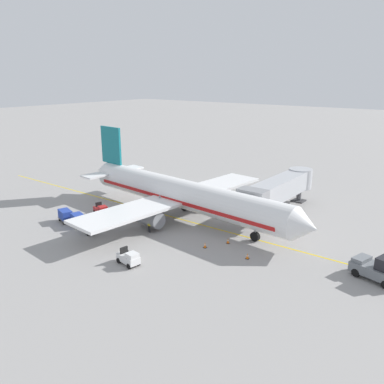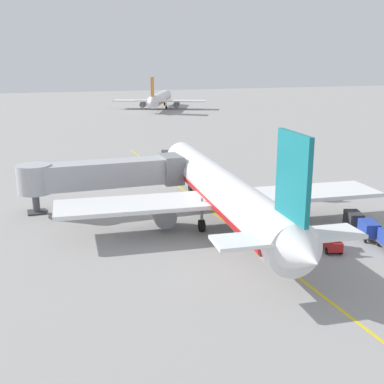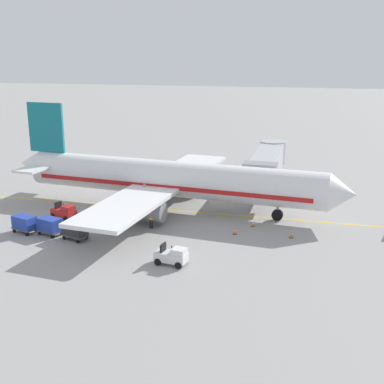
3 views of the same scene
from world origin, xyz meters
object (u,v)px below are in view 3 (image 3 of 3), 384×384
at_px(baggage_tug_lead, 172,256).
at_px(baggage_tug_trailing, 64,212).
at_px(safety_cone_wing_tip, 291,235).
at_px(baggage_cart_third_in_train, 24,223).
at_px(parked_airliner, 169,179).
at_px(baggage_cart_second_in_train, 50,225).
at_px(baggage_cart_front, 75,229).
at_px(safety_cone_nose_right, 235,231).
at_px(safety_cone_nose_left, 253,224).
at_px(ground_crew_wing_walker, 151,219).
at_px(jet_bridge, 267,163).

bearing_deg(baggage_tug_lead, baggage_tug_trailing, -120.54).
relative_size(baggage_tug_trailing, safety_cone_wing_tip, 4.65).
xyz_separation_m(baggage_tug_lead, baggage_cart_third_in_train, (-3.53, -15.12, 0.24)).
height_order(parked_airliner, baggage_cart_second_in_train, parked_airliner).
xyz_separation_m(parked_airliner, baggage_cart_front, (10.77, -5.39, -2.24)).
relative_size(baggage_cart_front, safety_cone_nose_right, 5.04).
relative_size(safety_cone_nose_left, safety_cone_wing_tip, 1.00).
bearing_deg(baggage_tug_trailing, baggage_cart_third_in_train, -19.41).
bearing_deg(safety_cone_nose_left, parked_airliner, -110.31).
xyz_separation_m(parked_airliner, safety_cone_nose_right, (5.98, 8.03, -2.90)).
bearing_deg(safety_cone_nose_left, baggage_cart_front, -63.65).
bearing_deg(baggage_cart_third_in_train, ground_crew_wing_walker, 109.96).
bearing_deg(ground_crew_wing_walker, baggage_tug_trailing, -93.29).
bearing_deg(baggage_tug_trailing, baggage_cart_second_in_train, 12.53).
bearing_deg(safety_cone_nose_left, baggage_tug_lead, -25.41).
xyz_separation_m(safety_cone_nose_right, safety_cone_wing_tip, (-0.39, 5.03, 0.00)).
distance_m(baggage_cart_second_in_train, safety_cone_wing_tip, 21.70).
bearing_deg(baggage_cart_second_in_train, safety_cone_nose_left, 111.32).
relative_size(baggage_tug_lead, safety_cone_nose_right, 4.50).
bearing_deg(parked_airliner, baggage_cart_second_in_train, -38.26).
xyz_separation_m(jet_bridge, baggage_cart_second_in_train, (19.64, -17.34, -2.51)).
relative_size(jet_bridge, baggage_cart_second_in_train, 5.65).
bearing_deg(baggage_cart_front, baggage_cart_third_in_train, -95.11).
xyz_separation_m(jet_bridge, baggage_cart_third_in_train, (19.65, -19.90, -2.51)).
bearing_deg(baggage_tug_lead, jet_bridge, 168.35).
bearing_deg(safety_cone_nose_left, safety_cone_nose_right, -27.97).
distance_m(safety_cone_nose_left, safety_cone_wing_tip, 4.27).
bearing_deg(baggage_cart_front, baggage_cart_second_in_train, -100.12).
height_order(baggage_cart_second_in_train, safety_cone_nose_right, baggage_cart_second_in_train).
distance_m(parked_airliner, baggage_cart_third_in_train, 15.00).
bearing_deg(baggage_cart_front, ground_crew_wing_walker, 128.47).
xyz_separation_m(baggage_tug_trailing, ground_crew_wing_walker, (0.53, 9.26, 0.24)).
relative_size(ground_crew_wing_walker, safety_cone_nose_right, 2.86).
relative_size(baggage_cart_second_in_train, safety_cone_nose_left, 5.04).
height_order(parked_airliner, baggage_cart_front, parked_airliner).
bearing_deg(baggage_cart_second_in_train, safety_cone_nose_right, 104.94).
relative_size(safety_cone_nose_left, safety_cone_nose_right, 1.00).
bearing_deg(baggage_tug_lead, baggage_cart_second_in_train, -105.74).
relative_size(baggage_tug_lead, safety_cone_wing_tip, 4.50).
bearing_deg(baggage_tug_trailing, ground_crew_wing_walker, 86.71).
bearing_deg(baggage_cart_second_in_train, baggage_tug_trailing, -167.47).
height_order(parked_airliner, safety_cone_nose_left, parked_airliner).
height_order(baggage_tug_lead, ground_crew_wing_walker, ground_crew_wing_walker).
xyz_separation_m(ground_crew_wing_walker, safety_cone_wing_tip, (-0.77, 12.91, -0.66)).
bearing_deg(safety_cone_nose_left, baggage_cart_second_in_train, -68.68).
height_order(baggage_tug_lead, safety_cone_nose_left, baggage_tug_lead).
relative_size(baggage_tug_lead, baggage_cart_front, 0.89).
distance_m(jet_bridge, baggage_cart_third_in_train, 28.08).
bearing_deg(baggage_tug_lead, safety_cone_wing_tip, 133.69).
distance_m(baggage_tug_trailing, safety_cone_wing_tip, 22.17).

